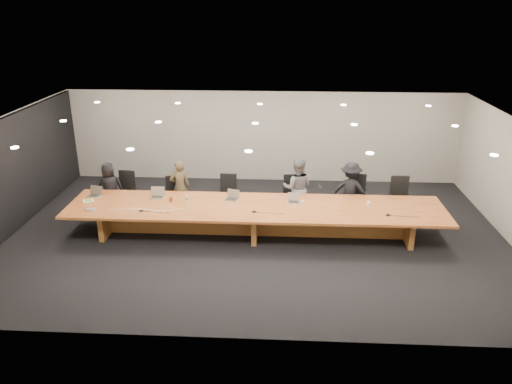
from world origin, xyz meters
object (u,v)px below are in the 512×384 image
laptop_a (94,192)px  mic_left (141,210)px  person_d (350,190)px  laptop_b (157,193)px  person_c (297,188)px  mic_right (388,215)px  chair_mid_right (292,196)px  laptop_d (294,198)px  laptop_c (231,195)px  paper_cup_near (302,202)px  chair_left (174,195)px  chair_far_right (401,198)px  chair_right (355,195)px  conference_table (255,215)px  mic_center (254,211)px  av_box (90,209)px  amber_mug (171,199)px  chair_far_left (125,191)px  chair_mid_left (228,194)px  person_a (110,188)px  person_b (180,187)px  paper_cup_far (368,203)px  water_bottle (187,199)px

laptop_a → mic_left: laptop_a is taller
person_d → laptop_b: size_ratio=4.49×
person_c → mic_right: (2.04, -1.51, -0.03)m
chair_mid_right → laptop_b: 3.50m
laptop_b → laptop_d: size_ratio=1.15×
laptop_c → paper_cup_near: bearing=12.6°
chair_left → laptop_a: 2.04m
chair_left → laptop_c: (1.62, -0.81, 0.37)m
chair_mid_right → laptop_d: 1.02m
chair_far_right → mic_left: (-6.34, -1.61, 0.20)m
chair_right → laptop_d: chair_right is taller
conference_table → mic_center: (-0.01, -0.34, 0.25)m
av_box → mic_center: (3.85, 0.10, 0.00)m
mic_right → laptop_b: bearing=172.1°
chair_mid_right → laptop_d: size_ratio=3.76×
laptop_d → person_c: bearing=85.5°
chair_mid_right → mic_center: bearing=-123.1°
chair_right → amber_mug: chair_right is taller
conference_table → chair_far_left: chair_far_left is taller
laptop_b → chair_far_right: bearing=6.4°
chair_left → mic_right: chair_left is taller
amber_mug → mic_right: size_ratio=0.83×
chair_mid_left → person_a: size_ratio=0.76×
laptop_c → mic_right: size_ratio=2.45×
laptop_a → mic_center: (4.07, -0.76, -0.11)m
person_d → laptop_a: (-6.48, -0.81, 0.13)m
conference_table → laptop_b: size_ratio=27.08×
person_a → person_c: person_c is taller
chair_right → mic_right: size_ratio=8.92×
chair_right → person_a: person_a is taller
chair_left → laptop_d: 3.29m
chair_left → person_d: 4.64m
person_b → laptop_d: 3.15m
chair_far_left → chair_far_right: 7.30m
chair_far_left → paper_cup_far: chair_far_left is taller
chair_left → laptop_a: (-1.84, -0.78, 0.37)m
chair_far_left → person_d: 6.01m
laptop_a → person_c: bearing=21.4°
chair_mid_right → laptop_a: chair_mid_right is taller
chair_far_right → water_bottle: bearing=-170.9°
laptop_d → water_bottle: size_ratio=1.53×
amber_mug → water_bottle: bearing=-8.5°
person_c → laptop_c: size_ratio=5.18×
av_box → person_c: bearing=25.4°
person_a → chair_mid_right: bearing=162.4°
person_c → mic_left: 4.00m
person_d → paper_cup_far: person_d is taller
chair_far_right → mic_center: chair_far_right is taller
chair_right → paper_cup_near: (-1.43, -1.10, 0.23)m
chair_left → laptop_c: size_ratio=3.27×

